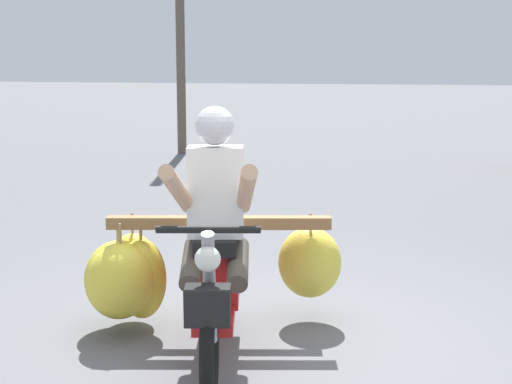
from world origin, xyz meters
name	(u,v)px	position (x,y,z in m)	size (l,w,h in m)	color
ground_plane	(286,351)	(0.00, 0.00, 0.00)	(120.00, 120.00, 0.00)	slate
motorbike_main_loaded	(185,266)	(-0.71, 0.08, 0.50)	(1.79, 1.95, 1.58)	black
utility_pole	(180,7)	(-4.35, 10.04, 2.91)	(0.18, 0.18, 5.81)	brown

